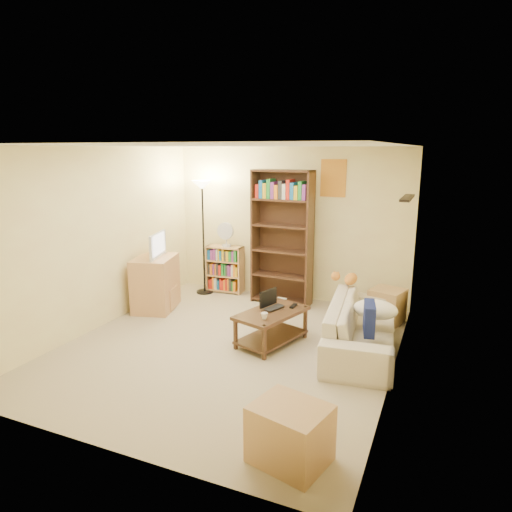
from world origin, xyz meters
name	(u,v)px	position (x,y,z in m)	size (l,w,h in m)	color
room	(228,221)	(0.00, 0.01, 1.62)	(4.50, 4.54, 2.52)	tan
sofa	(362,326)	(1.55, 0.62, 0.30)	(1.02, 2.12, 0.60)	beige
navy_pillow	(369,318)	(1.70, 0.19, 0.57)	(0.39, 0.12, 0.35)	navy
cream_blanket	(375,309)	(1.69, 0.68, 0.51)	(0.55, 0.39, 0.24)	white
tabby_cat	(348,278)	(1.20, 1.37, 0.68)	(0.47, 0.21, 0.16)	orange
coffee_table	(271,323)	(0.45, 0.31, 0.28)	(0.81, 1.10, 0.44)	#45291A
laptop	(277,309)	(0.49, 0.39, 0.45)	(0.30, 0.36, 0.02)	black
laptop_screen	(268,298)	(0.36, 0.43, 0.57)	(0.01, 0.33, 0.22)	white
mug	(264,316)	(0.47, 0.02, 0.48)	(0.12, 0.12, 0.08)	white
tv_remote	(293,306)	(0.65, 0.59, 0.45)	(0.05, 0.17, 0.02)	black
tv_stand	(156,283)	(-1.70, 0.83, 0.42)	(0.56, 0.78, 0.83)	tan
television	(154,245)	(-1.70, 0.83, 1.03)	(0.26, 0.66, 0.38)	black
tall_bookshelf	(282,235)	(0.01, 1.88, 1.14)	(0.98, 0.36, 2.15)	#49301C
short_bookshelf	(225,269)	(-1.10, 2.05, 0.41)	(0.65, 0.29, 0.82)	#DCB36B
desk_fan	(226,234)	(-1.06, 2.01, 1.05)	(0.29, 0.16, 0.43)	silver
floor_lamp	(202,204)	(-1.41, 1.86, 1.56)	(0.33, 0.33, 1.95)	black
side_table	(387,306)	(1.72, 1.66, 0.25)	(0.43, 0.43, 0.50)	tan
end_cabinet	(290,434)	(1.42, -1.77, 0.24)	(0.58, 0.48, 0.48)	tan
book_stacks	(275,303)	(0.00, 1.62, 0.08)	(0.41, 0.16, 0.17)	red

